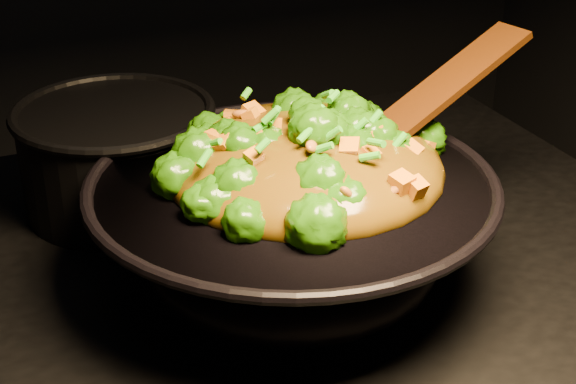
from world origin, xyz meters
name	(u,v)px	position (x,y,z in m)	size (l,w,h in m)	color
wok	(292,232)	(0.11, 0.00, 0.96)	(0.42, 0.42, 0.12)	black
stir_fry	(305,128)	(0.13, 0.01, 1.07)	(0.30, 0.30, 0.10)	#225B06
spatula	(416,109)	(0.26, 0.01, 1.07)	(0.33, 0.05, 0.01)	#311506
back_pot	(117,157)	(-0.02, 0.24, 0.97)	(0.24, 0.24, 0.14)	black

